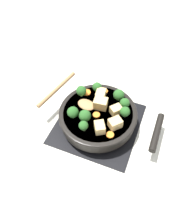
% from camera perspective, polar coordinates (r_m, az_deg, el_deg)
% --- Properties ---
extents(ground_plane, '(2.40, 2.40, 0.00)m').
position_cam_1_polar(ground_plane, '(0.85, 0.00, -3.14)').
color(ground_plane, silver).
extents(front_burner_grate, '(0.31, 0.31, 0.03)m').
position_cam_1_polar(front_burner_grate, '(0.84, 0.00, -2.68)').
color(front_burner_grate, black).
rests_on(front_burner_grate, ground_plane).
extents(skillet_pan, '(0.37, 0.29, 0.05)m').
position_cam_1_polar(skillet_pan, '(0.81, 0.17, -1.00)').
color(skillet_pan, black).
rests_on(skillet_pan, front_burner_grate).
extents(wooden_spoon, '(0.21, 0.21, 0.02)m').
position_cam_1_polar(wooden_spoon, '(0.84, -7.38, 4.21)').
color(wooden_spoon, '#A87A4C').
rests_on(wooden_spoon, skillet_pan).
extents(tofu_cube_center_large, '(0.05, 0.05, 0.03)m').
position_cam_1_polar(tofu_cube_center_large, '(0.73, 0.44, -4.06)').
color(tofu_cube_center_large, '#DBB770').
rests_on(tofu_cube_center_large, skillet_pan).
extents(tofu_cube_near_handle, '(0.04, 0.05, 0.03)m').
position_cam_1_polar(tofu_cube_near_handle, '(0.82, 0.74, 4.58)').
color(tofu_cube_near_handle, '#DBB770').
rests_on(tofu_cube_near_handle, skillet_pan).
extents(tofu_cube_east_chunk, '(0.05, 0.05, 0.03)m').
position_cam_1_polar(tofu_cube_east_chunk, '(0.74, 4.51, -2.95)').
color(tofu_cube_east_chunk, '#DBB770').
rests_on(tofu_cube_east_chunk, skillet_pan).
extents(tofu_cube_west_chunk, '(0.05, 0.05, 0.03)m').
position_cam_1_polar(tofu_cube_west_chunk, '(0.78, 4.72, 0.51)').
color(tofu_cube_west_chunk, '#DBB770').
rests_on(tofu_cube_west_chunk, skillet_pan).
extents(tofu_cube_back_piece, '(0.05, 0.04, 0.04)m').
position_cam_1_polar(tofu_cube_back_piece, '(0.79, 0.62, 2.27)').
color(tofu_cube_back_piece, '#DBB770').
rests_on(tofu_cube_back_piece, skillet_pan).
extents(broccoli_floret_near_spoon, '(0.04, 0.04, 0.05)m').
position_cam_1_polar(broccoli_floret_near_spoon, '(0.83, -4.38, 5.50)').
color(broccoli_floret_near_spoon, '#709956').
rests_on(broccoli_floret_near_spoon, skillet_pan).
extents(broccoli_floret_center_top, '(0.03, 0.03, 0.04)m').
position_cam_1_polar(broccoli_floret_center_top, '(0.73, -3.82, -3.58)').
color(broccoli_floret_center_top, '#709956').
rests_on(broccoli_floret_center_top, skillet_pan).
extents(broccoli_floret_east_rim, '(0.04, 0.04, 0.04)m').
position_cam_1_polar(broccoli_floret_east_rim, '(0.77, 7.04, 0.07)').
color(broccoli_floret_east_rim, '#709956').
rests_on(broccoli_floret_east_rim, skillet_pan).
extents(broccoli_floret_west_rim, '(0.04, 0.04, 0.05)m').
position_cam_1_polar(broccoli_floret_west_rim, '(0.76, -6.56, -0.08)').
color(broccoli_floret_west_rim, '#709956').
rests_on(broccoli_floret_west_rim, skillet_pan).
extents(broccoli_floret_north_edge, '(0.04, 0.04, 0.05)m').
position_cam_1_polar(broccoli_floret_north_edge, '(0.81, 5.44, 4.48)').
color(broccoli_floret_north_edge, '#709956').
rests_on(broccoli_floret_north_edge, skillet_pan).
extents(broccoli_floret_south_cluster, '(0.04, 0.04, 0.05)m').
position_cam_1_polar(broccoli_floret_south_cluster, '(0.75, -3.43, -0.98)').
color(broccoli_floret_south_cluster, '#709956').
rests_on(broccoli_floret_south_cluster, skillet_pan).
extents(broccoli_floret_mid_floret, '(0.04, 0.04, 0.04)m').
position_cam_1_polar(broccoli_floret_mid_floret, '(0.84, -0.25, 6.53)').
color(broccoli_floret_mid_floret, '#709956').
rests_on(broccoli_floret_mid_floret, skillet_pan).
extents(broccoli_floret_small_inner, '(0.04, 0.04, 0.04)m').
position_cam_1_polar(broccoli_floret_small_inner, '(0.79, 6.97, 2.32)').
color(broccoli_floret_small_inner, '#709956').
rests_on(broccoli_floret_small_inner, skillet_pan).
extents(carrot_slice_orange_thin, '(0.03, 0.03, 0.01)m').
position_cam_1_polar(carrot_slice_orange_thin, '(0.73, 3.18, -5.96)').
color(carrot_slice_orange_thin, orange).
rests_on(carrot_slice_orange_thin, skillet_pan).
extents(carrot_slice_near_center, '(0.03, 0.03, 0.01)m').
position_cam_1_polar(carrot_slice_near_center, '(0.78, -0.63, -0.68)').
color(carrot_slice_near_center, orange).
rests_on(carrot_slice_near_center, skillet_pan).
extents(carrot_slice_edge_slice, '(0.02, 0.02, 0.01)m').
position_cam_1_polar(carrot_slice_edge_slice, '(0.85, 1.77, 5.42)').
color(carrot_slice_edge_slice, orange).
rests_on(carrot_slice_edge_slice, skillet_pan).
extents(carrot_slice_under_broccoli, '(0.03, 0.03, 0.01)m').
position_cam_1_polar(carrot_slice_under_broccoli, '(0.85, -3.00, 5.14)').
color(carrot_slice_under_broccoli, orange).
rests_on(carrot_slice_under_broccoli, skillet_pan).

